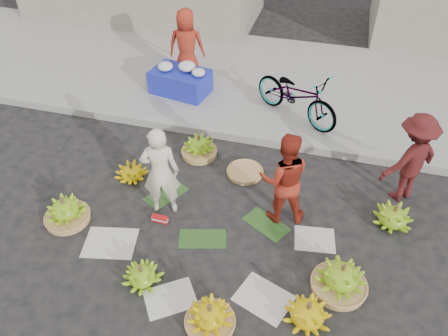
% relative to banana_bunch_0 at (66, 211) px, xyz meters
% --- Properties ---
extents(ground, '(80.00, 80.00, 0.00)m').
position_rel_banana_bunch_0_xyz_m(ground, '(2.07, 0.37, -0.18)').
color(ground, black).
rests_on(ground, ground).
extents(curb, '(40.00, 0.25, 0.15)m').
position_rel_banana_bunch_0_xyz_m(curb, '(2.07, 2.57, -0.11)').
color(curb, gray).
rests_on(curb, ground).
extents(sidewalk, '(40.00, 4.00, 0.12)m').
position_rel_banana_bunch_0_xyz_m(sidewalk, '(2.07, 4.67, -0.12)').
color(sidewalk, gray).
rests_on(sidewalk, ground).
extents(newspaper_scatter, '(3.20, 1.80, 0.00)m').
position_rel_banana_bunch_0_xyz_m(newspaper_scatter, '(2.07, -0.43, -0.18)').
color(newspaper_scatter, silver).
rests_on(newspaper_scatter, ground).
extents(banana_leaves, '(2.00, 1.00, 0.00)m').
position_rel_banana_bunch_0_xyz_m(banana_leaves, '(1.97, 0.57, -0.18)').
color(banana_leaves, '#204818').
rests_on(banana_leaves, ground).
extents(banana_bunch_0, '(0.68, 0.68, 0.44)m').
position_rel_banana_bunch_0_xyz_m(banana_bunch_0, '(0.00, 0.00, 0.00)').
color(banana_bunch_0, '#B0814A').
rests_on(banana_bunch_0, ground).
extents(banana_bunch_1, '(0.48, 0.48, 0.31)m').
position_rel_banana_bunch_0_xyz_m(banana_bunch_1, '(1.46, -0.69, -0.06)').
color(banana_bunch_1, '#67A217').
rests_on(banana_bunch_1, ground).
extents(banana_bunch_2, '(0.59, 0.59, 0.41)m').
position_rel_banana_bunch_0_xyz_m(banana_bunch_2, '(2.45, -1.04, -0.02)').
color(banana_bunch_2, '#B0814A').
rests_on(banana_bunch_2, ground).
extents(banana_bunch_3, '(0.71, 0.71, 0.35)m').
position_rel_banana_bunch_0_xyz_m(banana_bunch_3, '(3.51, -0.69, -0.03)').
color(banana_bunch_3, yellow).
rests_on(banana_bunch_3, ground).
extents(banana_bunch_4, '(0.67, 0.67, 0.46)m').
position_rel_banana_bunch_0_xyz_m(banana_bunch_4, '(3.84, -0.14, 0.01)').
color(banana_bunch_4, '#B0814A').
rests_on(banana_bunch_4, ground).
extents(banana_bunch_5, '(0.61, 0.61, 0.35)m').
position_rel_banana_bunch_0_xyz_m(banana_bunch_5, '(4.49, 1.15, -0.03)').
color(banana_bunch_5, '#67A217').
rests_on(banana_bunch_5, ground).
extents(banana_bunch_6, '(0.58, 0.58, 0.31)m').
position_rel_banana_bunch_0_xyz_m(banana_bunch_6, '(0.52, 1.07, -0.05)').
color(banana_bunch_6, yellow).
rests_on(banana_bunch_6, ground).
extents(banana_bunch_7, '(0.65, 0.65, 0.41)m').
position_rel_banana_bunch_0_xyz_m(banana_bunch_7, '(1.37, 1.93, -0.01)').
color(banana_bunch_7, '#B0814A').
rests_on(banana_bunch_7, ground).
extents(basket_spare, '(0.71, 0.71, 0.07)m').
position_rel_banana_bunch_0_xyz_m(basket_spare, '(2.23, 1.65, -0.15)').
color(basket_spare, '#B0814A').
rests_on(basket_spare, ground).
extents(incense_stack, '(0.24, 0.08, 0.10)m').
position_rel_banana_bunch_0_xyz_m(incense_stack, '(1.29, 0.32, -0.13)').
color(incense_stack, red).
rests_on(incense_stack, ground).
extents(vendor_cream, '(0.61, 0.49, 1.44)m').
position_rel_banana_bunch_0_xyz_m(vendor_cream, '(1.26, 0.58, 0.54)').
color(vendor_cream, '#EFE6C9').
rests_on(vendor_cream, ground).
extents(vendor_red, '(0.80, 0.69, 1.43)m').
position_rel_banana_bunch_0_xyz_m(vendor_red, '(2.93, 0.89, 0.53)').
color(vendor_red, '#B2301B').
rests_on(vendor_red, ground).
extents(man_striped, '(1.06, 1.01, 1.44)m').
position_rel_banana_bunch_0_xyz_m(man_striped, '(4.61, 1.79, 0.54)').
color(man_striped, maroon).
rests_on(man_striped, ground).
extents(flower_table, '(1.21, 0.87, 0.64)m').
position_rel_banana_bunch_0_xyz_m(flower_table, '(0.46, 3.63, 0.20)').
color(flower_table, '#1920A5').
rests_on(flower_table, sidewalk).
extents(grey_bucket, '(0.28, 0.28, 0.32)m').
position_rel_banana_bunch_0_xyz_m(grey_bucket, '(-0.16, 3.64, 0.09)').
color(grey_bucket, slate).
rests_on(grey_bucket, sidewalk).
extents(flower_vendor, '(0.81, 0.61, 1.49)m').
position_rel_banana_bunch_0_xyz_m(flower_vendor, '(0.43, 4.14, 0.68)').
color(flower_vendor, '#B2301B').
rests_on(flower_vendor, sidewalk).
extents(bicycle, '(1.47, 1.85, 0.94)m').
position_rel_banana_bunch_0_xyz_m(bicycle, '(2.78, 3.32, 0.41)').
color(bicycle, gray).
rests_on(bicycle, sidewalk).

